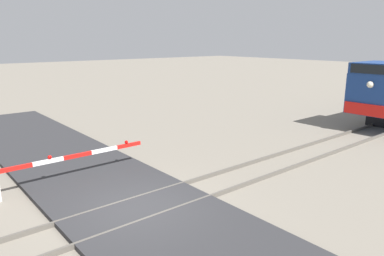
{
  "coord_description": "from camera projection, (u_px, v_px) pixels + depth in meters",
  "views": [
    {
      "loc": [
        8.82,
        -5.14,
        5.07
      ],
      "look_at": [
        -0.8,
        2.76,
        2.04
      ],
      "focal_mm": 33.87,
      "sensor_mm": 36.0,
      "label": 1
    }
  ],
  "objects": [
    {
      "name": "ground_plane",
      "position": [
        139.0,
        212.0,
        10.99
      ],
      "size": [
        160.0,
        160.0,
        0.0
      ],
      "primitive_type": "plane",
      "color": "gray"
    },
    {
      "name": "crossing_gate",
      "position": [
        20.0,
        174.0,
        12.05
      ],
      "size": [
        0.36,
        6.03,
        1.17
      ],
      "color": "silver",
      "rests_on": "ground_plane"
    },
    {
      "name": "road_surface",
      "position": [
        138.0,
        209.0,
        10.97
      ],
      "size": [
        36.0,
        4.6,
        0.14
      ],
      "primitive_type": "cube",
      "color": "#2D2D30",
      "rests_on": "ground_plane"
    },
    {
      "name": "rail_track_right",
      "position": [
        151.0,
        218.0,
        10.43
      ],
      "size": [
        0.08,
        80.0,
        0.15
      ],
      "primitive_type": "cube",
      "color": "#59544C",
      "rests_on": "ground_plane"
    },
    {
      "name": "rail_track_left",
      "position": [
        127.0,
        201.0,
        11.51
      ],
      "size": [
        0.08,
        80.0,
        0.15
      ],
      "primitive_type": "cube",
      "color": "#59544C",
      "rests_on": "ground_plane"
    }
  ]
}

